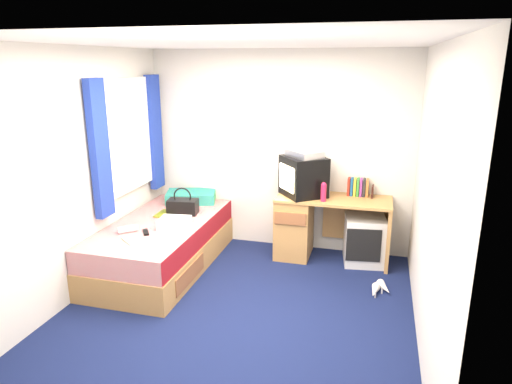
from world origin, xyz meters
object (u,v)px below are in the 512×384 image
(towel, at_px, (174,223))
(aerosol_can, at_px, (328,187))
(crt_tv, at_px, (303,176))
(handbag, at_px, (183,206))
(storage_cube, at_px, (364,240))
(desk, at_px, (309,224))
(water_bottle, at_px, (127,229))
(pink_water_bottle, at_px, (324,193))
(white_heels, at_px, (380,289))
(picture_frame, at_px, (372,192))
(bed, at_px, (163,244))
(colour_swatch_fan, at_px, (128,241))
(pillow, at_px, (191,197))
(remote_control, at_px, (146,232))
(magazine, at_px, (167,214))
(vcr, at_px, (304,154))

(towel, bearing_deg, aerosol_can, 32.05)
(crt_tv, height_order, handbag, crt_tv)
(storage_cube, bearing_deg, crt_tv, 170.73)
(desk, distance_m, water_bottle, 2.07)
(pink_water_bottle, xyz_separation_m, white_heels, (0.67, -0.56, -0.81))
(picture_frame, bearing_deg, white_heels, -77.83)
(bed, height_order, towel, towel)
(colour_swatch_fan, bearing_deg, pillow, 87.25)
(colour_swatch_fan, bearing_deg, picture_frame, 32.98)
(aerosol_can, distance_m, water_bottle, 2.28)
(pink_water_bottle, bearing_deg, handbag, -171.47)
(handbag, bearing_deg, white_heels, -16.02)
(bed, height_order, pink_water_bottle, pink_water_bottle)
(storage_cube, height_order, water_bottle, water_bottle)
(storage_cube, xyz_separation_m, remote_control, (-2.18, -1.08, 0.27))
(bed, bearing_deg, white_heels, 0.02)
(crt_tv, distance_m, magazine, 1.65)
(towel, distance_m, remote_control, 0.32)
(picture_frame, xyz_separation_m, pink_water_bottle, (-0.52, -0.30, 0.03))
(picture_frame, distance_m, white_heels, 1.17)
(water_bottle, bearing_deg, pillow, 79.78)
(vcr, xyz_separation_m, colour_swatch_fan, (-1.50, -1.36, -0.70))
(bed, relative_size, aerosol_can, 10.50)
(vcr, bearing_deg, pillow, -136.99)
(bed, bearing_deg, handbag, 69.92)
(pillow, height_order, water_bottle, pillow)
(bed, relative_size, desk, 1.54)
(pillow, xyz_separation_m, remote_control, (-0.02, -1.15, -0.06))
(handbag, xyz_separation_m, remote_control, (-0.11, -0.69, -0.08))
(aerosol_can, height_order, magazine, aerosol_can)
(picture_frame, relative_size, towel, 0.44)
(water_bottle, distance_m, white_heels, 2.66)
(water_bottle, height_order, remote_control, water_bottle)
(water_bottle, relative_size, colour_swatch_fan, 0.91)
(picture_frame, relative_size, colour_swatch_fan, 0.64)
(remote_control, bearing_deg, magazine, 61.21)
(picture_frame, xyz_separation_m, towel, (-2.01, -0.99, -0.23))
(water_bottle, xyz_separation_m, colour_swatch_fan, (0.14, -0.23, -0.03))
(picture_frame, xyz_separation_m, remote_control, (-2.23, -1.22, -0.27))
(picture_frame, distance_m, magazine, 2.39)
(bed, bearing_deg, colour_swatch_fan, -94.02)
(picture_frame, height_order, pink_water_bottle, pink_water_bottle)
(pink_water_bottle, xyz_separation_m, colour_swatch_fan, (-1.76, -1.18, -0.30))
(bed, distance_m, desk, 1.71)
(bed, distance_m, remote_control, 0.46)
(crt_tv, relative_size, pink_water_bottle, 3.21)
(water_bottle, height_order, colour_swatch_fan, water_bottle)
(pillow, relative_size, colour_swatch_fan, 2.74)
(handbag, relative_size, magazine, 1.31)
(aerosol_can, bearing_deg, pink_water_bottle, -94.08)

